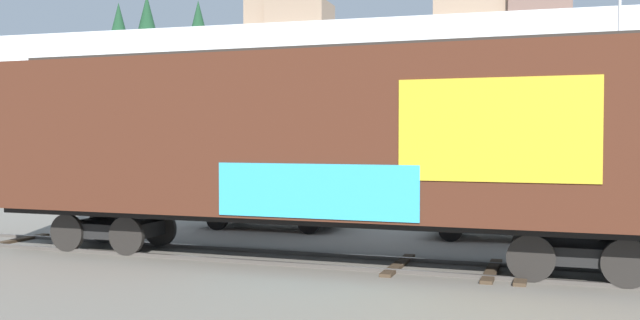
{
  "coord_description": "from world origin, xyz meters",
  "views": [
    {
      "loc": [
        3.01,
        -14.73,
        2.81
      ],
      "look_at": [
        -1.39,
        0.52,
        2.27
      ],
      "focal_mm": 38.56,
      "sensor_mm": 36.0,
      "label": 1
    }
  ],
  "objects_px": {
    "freight_car": "(319,138)",
    "parked_car_silver": "(509,209)",
    "parked_car_black": "(272,200)",
    "flagpole": "(619,59)"
  },
  "relations": [
    {
      "from": "freight_car",
      "to": "parked_car_silver",
      "type": "relative_size",
      "value": 3.6
    },
    {
      "from": "freight_car",
      "to": "parked_car_black",
      "type": "xyz_separation_m",
      "value": [
        -2.98,
        5.03,
        -1.92
      ]
    },
    {
      "from": "flagpole",
      "to": "parked_car_silver",
      "type": "distance_m",
      "value": 10.48
    },
    {
      "from": "freight_car",
      "to": "parked_car_silver",
      "type": "distance_m",
      "value": 6.52
    },
    {
      "from": "flagpole",
      "to": "parked_car_black",
      "type": "bearing_deg",
      "value": -143.16
    },
    {
      "from": "parked_car_black",
      "to": "freight_car",
      "type": "bearing_deg",
      "value": -59.37
    },
    {
      "from": "freight_car",
      "to": "parked_car_black",
      "type": "relative_size",
      "value": 3.83
    },
    {
      "from": "freight_car",
      "to": "parked_car_black",
      "type": "distance_m",
      "value": 6.15
    },
    {
      "from": "flagpole",
      "to": "parked_car_silver",
      "type": "height_order",
      "value": "flagpole"
    },
    {
      "from": "parked_car_silver",
      "to": "freight_car",
      "type": "bearing_deg",
      "value": -130.58
    }
  ]
}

